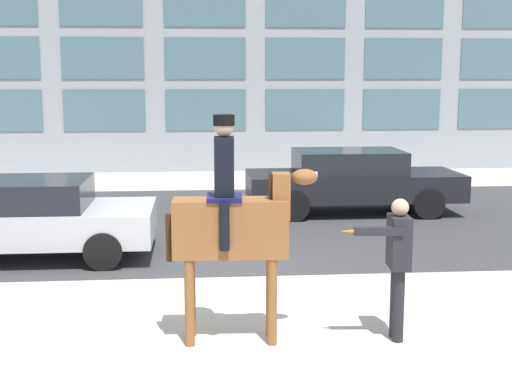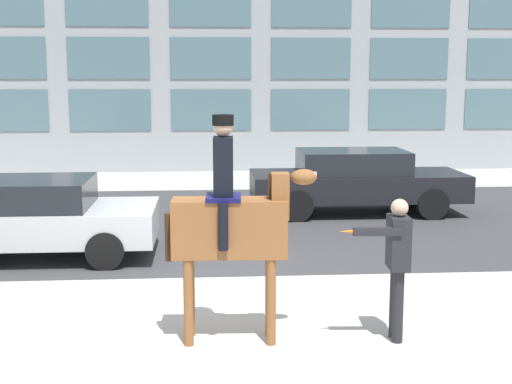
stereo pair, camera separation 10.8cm
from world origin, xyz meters
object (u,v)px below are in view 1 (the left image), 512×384
Objects in this scene: pedestrian_bystander at (397,257)px; street_car_far_lane at (352,180)px; mounted_horse_lead at (233,223)px; street_car_near_lane at (34,217)px.

street_car_far_lane is at bearing -95.04° from pedestrian_bystander.
mounted_horse_lead is 0.66× the size of street_car_near_lane.
mounted_horse_lead reaches higher than street_car_far_lane.
mounted_horse_lead is at bearing -52.52° from street_car_near_lane.
pedestrian_bystander is 7.84m from street_car_far_lane.
pedestrian_bystander reaches higher than street_car_far_lane.
pedestrian_bystander reaches higher than street_car_near_lane.
pedestrian_bystander is at bearing -98.70° from street_car_far_lane.
street_car_far_lane reaches higher than street_car_near_lane.
street_car_near_lane is at bearing 130.15° from mounted_horse_lead.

